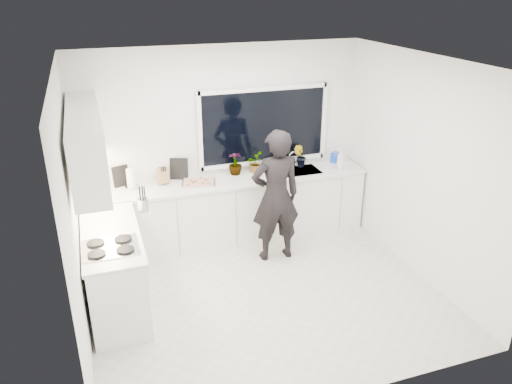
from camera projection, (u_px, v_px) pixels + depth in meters
name	position (u px, v px, depth m)	size (l,w,h in m)	color
floor	(265.00, 293.00, 5.99)	(4.00, 3.50, 0.02)	beige
wall_back	(223.00, 143.00, 6.98)	(4.00, 0.02, 2.70)	white
wall_left	(72.00, 215.00, 4.85)	(0.02, 3.50, 2.70)	white
wall_right	(421.00, 168.00, 6.05)	(0.02, 3.50, 2.70)	white
ceiling	(266.00, 62.00, 4.92)	(4.00, 3.50, 0.02)	white
window	(264.00, 126.00, 7.05)	(1.80, 0.02, 1.00)	black
base_cabinets_back	(230.00, 211.00, 7.07)	(3.92, 0.58, 0.88)	white
base_cabinets_left	(115.00, 271.00, 5.62)	(0.58, 1.60, 0.88)	white
countertop_back	(230.00, 181.00, 6.88)	(3.94, 0.62, 0.04)	silver
countertop_left	(110.00, 235.00, 5.44)	(0.62, 1.60, 0.04)	silver
upper_cabinets	(86.00, 143.00, 5.33)	(0.34, 2.10, 0.70)	white
sink	(299.00, 174.00, 7.22)	(0.58, 0.42, 0.14)	silver
faucet	(294.00, 159.00, 7.33)	(0.03, 0.03, 0.22)	silver
stovetop	(110.00, 247.00, 5.11)	(0.56, 0.48, 0.03)	black
person	(276.00, 196.00, 6.42)	(0.65, 0.43, 1.78)	black
pizza_tray	(199.00, 183.00, 6.72)	(0.44, 0.33, 0.03)	silver
pizza	(199.00, 182.00, 6.71)	(0.40, 0.29, 0.01)	red
watering_can	(335.00, 158.00, 7.50)	(0.14, 0.14, 0.13)	blue
paper_towel_roll	(131.00, 179.00, 6.53)	(0.11, 0.11, 0.26)	white
knife_block	(163.00, 176.00, 6.70)	(0.13, 0.10, 0.22)	#9A7A47
utensil_crock	(143.00, 205.00, 5.91)	(0.13, 0.13, 0.16)	silver
picture_frame_large	(121.00, 176.00, 6.61)	(0.22, 0.02, 0.28)	black
picture_frame_small	(179.00, 169.00, 6.84)	(0.25, 0.02, 0.30)	black
herb_plants	(262.00, 161.00, 7.12)	(1.20, 0.30, 0.34)	#26662D
soap_bottles	(342.00, 160.00, 7.19)	(0.19, 0.17, 0.31)	#D8BF66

